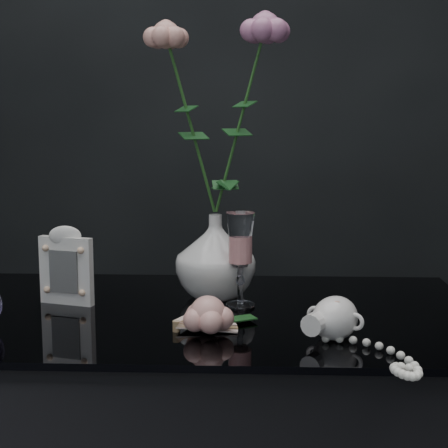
# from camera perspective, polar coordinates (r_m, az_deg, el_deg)

# --- Properties ---
(vase) EXTENTS (0.20, 0.20, 0.17)m
(vase) POSITION_cam_1_polar(r_m,az_deg,el_deg) (1.37, -0.71, -2.69)
(vase) COLOR silver
(vase) RESTS_ON table
(wine_glass) EXTENTS (0.07, 0.07, 0.18)m
(wine_glass) POSITION_cam_1_polar(r_m,az_deg,el_deg) (1.30, 1.37, -3.01)
(wine_glass) COLOR white
(wine_glass) RESTS_ON table
(picture_frame) EXTENTS (0.13, 0.12, 0.15)m
(picture_frame) POSITION_cam_1_polar(r_m,az_deg,el_deg) (1.36, -12.99, -3.35)
(picture_frame) COLOR white
(picture_frame) RESTS_ON table
(paper_fan) EXTENTS (0.26, 0.23, 0.02)m
(paper_fan) POSITION_cam_1_polar(r_m,az_deg,el_deg) (1.17, -3.99, -8.39)
(paper_fan) COLOR beige
(paper_fan) RESTS_ON table
(loose_rose) EXTENTS (0.15, 0.20, 0.06)m
(loose_rose) POSITION_cam_1_polar(r_m,az_deg,el_deg) (1.16, -1.36, -7.54)
(loose_rose) COLOR #E8A096
(loose_rose) RESTS_ON table
(pearl_jar) EXTENTS (0.35, 0.35, 0.07)m
(pearl_jar) POSITION_cam_1_polar(r_m,az_deg,el_deg) (1.14, 9.21, -7.56)
(pearl_jar) COLOR white
(pearl_jar) RESTS_ON table
(roses) EXTENTS (0.26, 0.11, 0.44)m
(roses) POSITION_cam_1_polar(r_m,az_deg,el_deg) (1.34, -0.45, 9.85)
(roses) COLOR #E1998A
(roses) RESTS_ON vase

